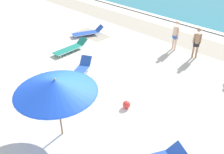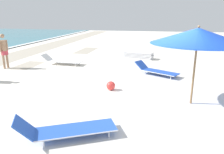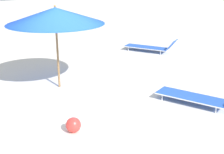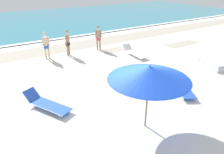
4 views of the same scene
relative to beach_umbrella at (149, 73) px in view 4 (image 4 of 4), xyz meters
The scene contains 11 objects.
ground_plane 2.52m from the beach_umbrella, 88.43° to the left, with size 60.00×60.00×0.16m.
ocean_water 22.22m from the beach_umbrella, 89.91° to the left, with size 60.00×18.38×0.07m.
beach_umbrella is the anchor object (origin of this frame).
lounger_stack 7.57m from the beach_umbrella, 18.49° to the left, with size 1.05×1.98×0.41m.
sun_lounger_near_water_left 3.88m from the beach_umbrella, 19.83° to the left, with size 1.53×2.11×0.53m.
sun_lounger_near_water_right 7.90m from the beach_umbrella, 55.84° to the left, with size 0.71×2.29×0.53m.
sun_lounger_mid_beach_solo 4.47m from the beach_umbrella, 131.51° to the left, with size 1.54×2.24×0.59m.
beachgoer_wading_adult 9.30m from the beach_umbrella, 71.95° to the left, with size 0.43×0.27×1.76m.
beachgoer_shoreline_child 8.97m from the beach_umbrella, 95.81° to the left, with size 0.43×0.27×1.76m.
beachgoer_strolling_adult 8.82m from the beach_umbrella, 86.69° to the left, with size 0.36×0.33×1.76m.
beach_ball 3.43m from the beach_umbrella, 75.70° to the left, with size 0.33×0.33×0.33m.
Camera 4 is at (-4.44, -6.10, 4.97)m, focal length 35.00 mm.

